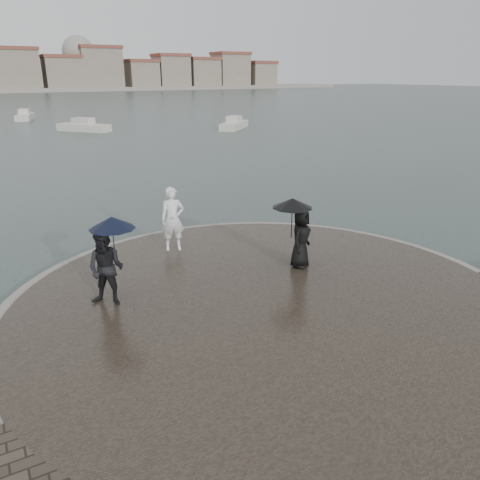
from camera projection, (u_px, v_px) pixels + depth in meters
ground at (374, 395)px, 8.33m from camera, size 400.00×400.00×0.00m
kerb_ring at (267, 307)px, 11.13m from camera, size 12.50×12.50×0.32m
quay_tip at (267, 306)px, 11.13m from camera, size 11.90×11.90×0.36m
statue at (173, 219)px, 13.90m from camera, size 0.80×0.65×1.92m
visitor_left at (108, 258)px, 10.54m from camera, size 1.31×1.15×2.04m
visitor_right at (298, 227)px, 12.59m from camera, size 1.28×1.09×1.95m
boats at (109, 123)px, 50.81m from camera, size 21.46×27.21×1.50m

